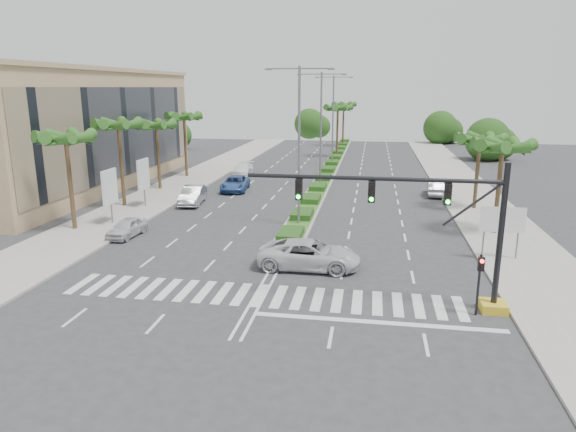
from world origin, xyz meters
name	(u,v)px	position (x,y,z in m)	size (l,w,h in m)	color
ground	(260,296)	(0.00, 0.00, 0.00)	(160.00, 160.00, 0.00)	#333335
footpath_right	(487,214)	(15.20, 20.00, 0.07)	(6.00, 120.00, 0.15)	gray
footpath_left	(148,202)	(-15.20, 20.00, 0.07)	(6.00, 120.00, 0.15)	gray
median	(331,166)	(0.00, 45.00, 0.10)	(2.20, 75.00, 0.20)	gray
median_grass	(331,165)	(0.00, 45.00, 0.22)	(1.80, 75.00, 0.04)	#3B6322
building	(72,131)	(-26.00, 26.00, 6.00)	(12.00, 36.00, 12.00)	tan
signal_gantry	(450,240)	(9.27, 0.00, 3.46)	(12.60, 1.20, 7.20)	gold
pedestrian_signal	(480,275)	(10.60, -0.68, 2.04)	(0.28, 0.36, 3.00)	black
direction_sign	(502,222)	(13.50, 7.99, 2.45)	(2.70, 0.11, 3.40)	slate
billboard_near	(110,187)	(-14.50, 12.00, 2.96)	(0.18, 2.10, 4.35)	slate
billboard_far	(143,175)	(-14.50, 18.00, 2.96)	(0.18, 2.10, 4.35)	slate
palm_left_near	(66,141)	(-16.50, 10.00, 6.69)	(4.57, 4.68, 7.55)	brown
palm_left_mid	(118,128)	(-16.50, 18.00, 7.08)	(4.57, 4.68, 7.95)	brown
palm_left_far	(156,127)	(-16.50, 26.00, 6.50)	(4.57, 4.68, 7.35)	brown
palm_left_end	(184,119)	(-16.50, 34.00, 6.88)	(4.57, 4.68, 7.75)	brown
palm_right_near	(502,150)	(14.50, 14.00, 6.20)	(4.57, 4.68, 7.05)	brown
palm_right_far	(480,142)	(14.50, 22.00, 5.91)	(4.57, 4.68, 6.75)	brown
palm_median_a	(338,110)	(0.00, 55.00, 7.17)	(4.57, 4.68, 8.05)	brown
palm_median_b	(344,106)	(0.00, 70.00, 7.17)	(4.57, 4.68, 8.05)	brown
streetlight_near	(299,138)	(0.00, 14.00, 6.81)	(5.10, 0.25, 12.00)	slate
streetlight_mid	(321,123)	(0.00, 30.00, 6.81)	(5.10, 0.25, 12.00)	slate
streetlight_far	(333,115)	(0.00, 46.00, 6.81)	(5.10, 0.25, 12.00)	slate
car_parked_a	(127,228)	(-11.80, 9.04, 0.66)	(1.57, 3.90, 1.33)	silver
car_parked_b	(193,195)	(-10.76, 20.04, 0.83)	(1.75, 5.01, 1.65)	#AAABAF
car_parked_c	(235,184)	(-8.53, 26.72, 0.75)	(2.49, 5.40, 1.50)	#325799
car_parked_d	(243,169)	(-10.17, 36.45, 0.73)	(2.05, 5.04, 1.46)	white
car_crossing	(309,254)	(1.98, 4.57, 0.85)	(2.81, 6.10, 1.70)	silver
car_right	(436,188)	(11.80, 27.60, 0.75)	(1.58, 4.54, 1.49)	#A2A2A6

